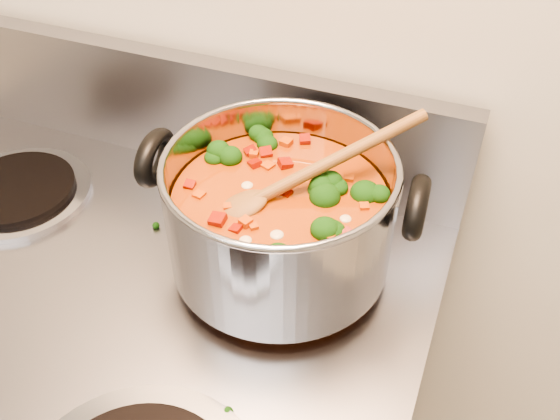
% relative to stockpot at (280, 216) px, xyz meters
% --- Properties ---
extents(stockpot, '(0.31, 0.25, 0.15)m').
position_rel_stockpot_xyz_m(stockpot, '(0.00, 0.00, 0.00)').
color(stockpot, '#94959B').
rests_on(stockpot, electric_range).
extents(wooden_spoon, '(0.20, 0.19, 0.09)m').
position_rel_stockpot_xyz_m(wooden_spoon, '(0.01, 0.01, 0.04)').
color(wooden_spoon, brown).
rests_on(wooden_spoon, stockpot).
extents(cooktop_crumbs, '(0.25, 0.30, 0.01)m').
position_rel_stockpot_xyz_m(cooktop_crumbs, '(0.06, -0.04, -0.08)').
color(cooktop_crumbs, black).
rests_on(cooktop_crumbs, electric_range).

